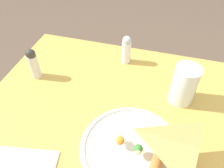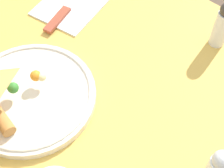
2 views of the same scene
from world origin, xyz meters
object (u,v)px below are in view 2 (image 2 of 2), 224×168
dining_table (31,158)px  butter_knife (71,4)px  napkin_folded (74,3)px  pepper_shaker (223,24)px  plate_pizza (29,95)px

dining_table → butter_knife: 0.35m
napkin_folded → pepper_shaker: (0.12, -0.31, 0.05)m
dining_table → napkin_folded: bearing=29.3°
butter_knife → napkin_folded: bearing=-0.0°
plate_pizza → butter_knife: bearing=29.1°
plate_pizza → butter_knife: size_ratio=1.12×
dining_table → pepper_shaker: pepper_shaker is taller
dining_table → pepper_shaker: (0.41, -0.14, 0.17)m
plate_pizza → napkin_folded: 0.27m
plate_pizza → pepper_shaker: pepper_shaker is taller
plate_pizza → butter_knife: (0.23, 0.13, -0.01)m
plate_pizza → pepper_shaker: 0.40m
dining_table → napkin_folded: 0.36m
plate_pizza → butter_knife: plate_pizza is taller
dining_table → napkin_folded: size_ratio=5.45×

